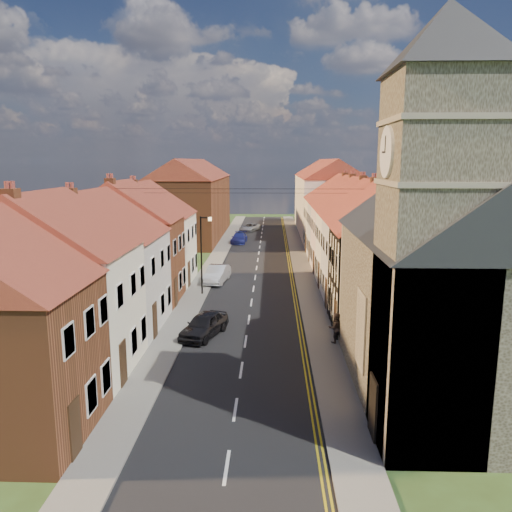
{
  "coord_description": "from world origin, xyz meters",
  "views": [
    {
      "loc": [
        1.49,
        -17.19,
        10.21
      ],
      "look_at": [
        0.34,
        17.95,
        3.5
      ],
      "focal_mm": 35.0,
      "sensor_mm": 36.0,
      "label": 1
    }
  ],
  "objects_px": {
    "car_far": "(239,238)",
    "car_distant": "(250,227)",
    "car_mid": "(217,274)",
    "pedestrian_right": "(336,328)",
    "church": "(461,267)",
    "car_near": "(204,325)",
    "lamppost": "(202,250)"
  },
  "relations": [
    {
      "from": "car_far",
      "to": "car_distant",
      "type": "distance_m",
      "value": 10.79
    },
    {
      "from": "car_mid",
      "to": "pedestrian_right",
      "type": "distance_m",
      "value": 16.67
    },
    {
      "from": "church",
      "to": "car_distant",
      "type": "xyz_separation_m",
      "value": [
        -11.18,
        52.43,
        -5.28
      ]
    },
    {
      "from": "car_mid",
      "to": "pedestrian_right",
      "type": "relative_size",
      "value": 2.54
    },
    {
      "from": "car_mid",
      "to": "pedestrian_right",
      "type": "bearing_deg",
      "value": -52.35
    },
    {
      "from": "car_far",
      "to": "car_distant",
      "type": "xyz_separation_m",
      "value": [
        0.87,
        10.76,
        -0.04
      ]
    },
    {
      "from": "car_mid",
      "to": "car_distant",
      "type": "relative_size",
      "value": 1.02
    },
    {
      "from": "car_near",
      "to": "car_distant",
      "type": "bearing_deg",
      "value": 107.95
    },
    {
      "from": "lamppost",
      "to": "pedestrian_right",
      "type": "relative_size",
      "value": 3.47
    },
    {
      "from": "church",
      "to": "car_far",
      "type": "height_order",
      "value": "church"
    },
    {
      "from": "pedestrian_right",
      "to": "car_mid",
      "type": "bearing_deg",
      "value": -71.86
    },
    {
      "from": "lamppost",
      "to": "pedestrian_right",
      "type": "bearing_deg",
      "value": -49.09
    },
    {
      "from": "lamppost",
      "to": "car_near",
      "type": "xyz_separation_m",
      "value": [
        1.32,
        -9.19,
        -2.83
      ]
    },
    {
      "from": "car_mid",
      "to": "car_near",
      "type": "bearing_deg",
      "value": -79.19
    },
    {
      "from": "lamppost",
      "to": "pedestrian_right",
      "type": "height_order",
      "value": "lamppost"
    },
    {
      "from": "church",
      "to": "lamppost",
      "type": "distance_m",
      "value": 21.38
    },
    {
      "from": "lamppost",
      "to": "car_mid",
      "type": "bearing_deg",
      "value": 81.66
    },
    {
      "from": "lamppost",
      "to": "car_distant",
      "type": "bearing_deg",
      "value": 86.81
    },
    {
      "from": "church",
      "to": "car_far",
      "type": "distance_m",
      "value": 43.69
    },
    {
      "from": "lamppost",
      "to": "car_distant",
      "type": "distance_m",
      "value": 35.93
    },
    {
      "from": "church",
      "to": "lamppost",
      "type": "height_order",
      "value": "church"
    },
    {
      "from": "car_mid",
      "to": "car_far",
      "type": "xyz_separation_m",
      "value": [
        0.51,
        20.82,
        -0.08
      ]
    },
    {
      "from": "church",
      "to": "car_distant",
      "type": "relative_size",
      "value": 3.52
    },
    {
      "from": "car_near",
      "to": "car_mid",
      "type": "relative_size",
      "value": 0.94
    },
    {
      "from": "church",
      "to": "car_near",
      "type": "xyz_separation_m",
      "value": [
        -11.85,
        7.48,
        -5.17
      ]
    },
    {
      "from": "lamppost",
      "to": "pedestrian_right",
      "type": "distance_m",
      "value": 13.85
    },
    {
      "from": "car_mid",
      "to": "car_distant",
      "type": "bearing_deg",
      "value": 95.29
    },
    {
      "from": "lamppost",
      "to": "car_far",
      "type": "distance_m",
      "value": 25.18
    },
    {
      "from": "car_mid",
      "to": "car_far",
      "type": "relative_size",
      "value": 0.99
    },
    {
      "from": "church",
      "to": "lamppost",
      "type": "bearing_deg",
      "value": 128.3
    },
    {
      "from": "car_mid",
      "to": "pedestrian_right",
      "type": "height_order",
      "value": "pedestrian_right"
    },
    {
      "from": "church",
      "to": "car_far",
      "type": "bearing_deg",
      "value": 106.12
    }
  ]
}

